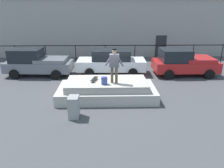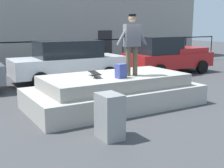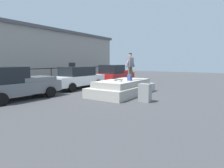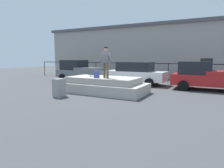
# 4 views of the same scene
# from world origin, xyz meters

# --- Properties ---
(ground_plane) EXTENTS (60.00, 60.00, 0.00)m
(ground_plane) POSITION_xyz_m (0.00, 0.00, 0.00)
(ground_plane) COLOR #424244
(concrete_ledge) EXTENTS (5.06, 2.51, 0.93)m
(concrete_ledge) POSITION_xyz_m (0.09, -0.41, 0.42)
(concrete_ledge) COLOR #ADA89E
(concrete_ledge) RESTS_ON ground_plane
(skateboarder) EXTENTS (0.95, 0.31, 1.73)m
(skateboarder) POSITION_xyz_m (0.47, -0.75, 1.93)
(skateboarder) COLOR brown
(skateboarder) RESTS_ON concrete_ledge
(skateboard) EXTENTS (0.38, 0.81, 0.12)m
(skateboard) POSITION_xyz_m (-0.55, -0.39, 1.03)
(skateboard) COLOR black
(skateboard) RESTS_ON concrete_ledge
(backpack) EXTENTS (0.31, 0.25, 0.39)m
(backpack) POSITION_xyz_m (-0.03, -0.95, 1.12)
(backpack) COLOR #3F4C99
(backpack) RESTS_ON concrete_ledge
(car_white_sedan_mid) EXTENTS (4.76, 2.13, 1.72)m
(car_white_sedan_mid) POSITION_xyz_m (0.42, 3.89, 0.88)
(car_white_sedan_mid) COLOR white
(car_white_sedan_mid) RESTS_ON ground_plane
(car_red_pickup_far) EXTENTS (4.34, 2.25, 1.82)m
(car_red_pickup_far) POSITION_xyz_m (5.39, 3.49, 0.91)
(car_red_pickup_far) COLOR #B21E1E
(car_red_pickup_far) RESTS_ON ground_plane
(utility_box) EXTENTS (0.45, 0.61, 0.96)m
(utility_box) POSITION_xyz_m (-1.33, -2.58, 0.48)
(utility_box) COLOR gray
(utility_box) RESTS_ON ground_plane
(fence_row) EXTENTS (24.06, 0.06, 1.60)m
(fence_row) POSITION_xyz_m (0.00, 6.47, 1.16)
(fence_row) COLOR black
(fence_row) RESTS_ON ground_plane
(warehouse_building) EXTENTS (26.33, 8.24, 5.53)m
(warehouse_building) POSITION_xyz_m (0.00, 13.11, 2.78)
(warehouse_building) COLOR gray
(warehouse_building) RESTS_ON ground_plane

